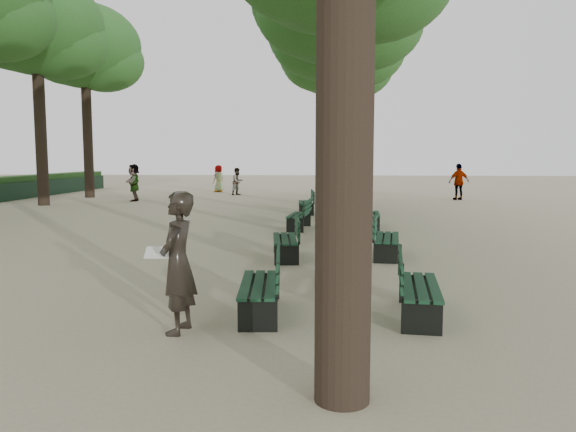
{
  "coord_description": "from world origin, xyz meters",
  "views": [
    {
      "loc": [
        1.39,
        -7.07,
        2.28
      ],
      "look_at": [
        0.6,
        3.0,
        1.2
      ],
      "focal_mm": 35.0,
      "sensor_mm": 36.0,
      "label": 1
    }
  ],
  "objects": [
    {
      "name": "pedestrian_b",
      "position": [
        3.66,
        28.1,
        0.79
      ],
      "size": [
        0.69,
        1.06,
        1.58
      ],
      "primitive_type": "imported",
      "rotation": [
        0.0,
        0.0,
        1.17
      ],
      "color": "#262628",
      "rests_on": "ground"
    },
    {
      "name": "bench_left_2",
      "position": [
        0.37,
        10.35,
        0.27
      ],
      "size": [
        0.74,
        1.85,
        0.92
      ],
      "color": "black",
      "rests_on": "ground"
    },
    {
      "name": "bench_right_2",
      "position": [
        2.63,
        10.85,
        0.27
      ],
      "size": [
        0.65,
        1.82,
        0.92
      ],
      "color": "black",
      "rests_on": "ground"
    },
    {
      "name": "tree_central_5",
      "position": [
        1.5,
        23.0,
        7.65
      ],
      "size": [
        6.0,
        6.0,
        9.95
      ],
      "color": "#33261C",
      "rests_on": "ground"
    },
    {
      "name": "tree_far_5",
      "position": [
        -12.0,
        23.0,
        8.14
      ],
      "size": [
        6.0,
        6.0,
        10.45
      ],
      "color": "#33261C",
      "rests_on": "ground"
    },
    {
      "name": "ground",
      "position": [
        0.0,
        0.0,
        0.0
      ],
      "size": [
        120.0,
        120.0,
        0.0
      ],
      "primitive_type": "plane",
      "color": "tan",
      "rests_on": "ground"
    },
    {
      "name": "bench_left_3",
      "position": [
        0.37,
        15.17,
        0.27
      ],
      "size": [
        0.74,
        1.85,
        0.92
      ],
      "color": "black",
      "rests_on": "ground"
    },
    {
      "name": "pedestrian_c",
      "position": [
        7.97,
        22.67,
        0.95
      ],
      "size": [
        1.17,
        0.67,
        1.9
      ],
      "primitive_type": "imported",
      "rotation": [
        0.0,
        0.0,
        3.42
      ],
      "color": "#262628",
      "rests_on": "ground"
    },
    {
      "name": "bench_right_0",
      "position": [
        2.63,
        0.81,
        0.27
      ],
      "size": [
        0.75,
        1.85,
        0.92
      ],
      "color": "black",
      "rests_on": "ground"
    },
    {
      "name": "pedestrian_d",
      "position": [
        -5.83,
        28.28,
        0.86
      ],
      "size": [
        0.76,
        0.88,
        1.71
      ],
      "primitive_type": "imported",
      "rotation": [
        0.0,
        0.0,
        4.11
      ],
      "color": "#262628",
      "rests_on": "ground"
    },
    {
      "name": "tree_far_4",
      "position": [
        -12.0,
        18.0,
        8.14
      ],
      "size": [
        6.0,
        6.0,
        10.45
      ],
      "color": "#33261C",
      "rests_on": "ground"
    },
    {
      "name": "bench_left_0",
      "position": [
        0.37,
        0.76,
        0.27
      ],
      "size": [
        0.73,
        1.84,
        0.92
      ],
      "color": "black",
      "rests_on": "ground"
    },
    {
      "name": "man_with_map",
      "position": [
        -0.58,
        -0.11,
        0.92
      ],
      "size": [
        0.66,
        0.77,
        1.84
      ],
      "color": "black",
      "rests_on": "ground"
    },
    {
      "name": "bench_right_3",
      "position": [
        2.63,
        15.38,
        0.27
      ],
      "size": [
        0.72,
        1.84,
        0.92
      ],
      "color": "black",
      "rests_on": "ground"
    },
    {
      "name": "tree_central_4",
      "position": [
        1.5,
        18.0,
        7.65
      ],
      "size": [
        6.0,
        6.0,
        9.95
      ],
      "color": "#33261C",
      "rests_on": "ground"
    },
    {
      "name": "pedestrian_a",
      "position": [
        -4.14,
        25.49,
        0.8
      ],
      "size": [
        0.71,
        0.82,
        1.59
      ],
      "primitive_type": "imported",
      "rotation": [
        0.0,
        0.0,
        0.95
      ],
      "color": "#262628",
      "rests_on": "ground"
    },
    {
      "name": "pedestrian_e",
      "position": [
        -8.63,
        20.68,
        0.94
      ],
      "size": [
        0.7,
        1.79,
        1.88
      ],
      "primitive_type": "imported",
      "rotation": [
        0.0,
        0.0,
        4.91
      ],
      "color": "#262628",
      "rests_on": "ground"
    },
    {
      "name": "bench_right_1",
      "position": [
        2.63,
        5.61,
        0.27
      ],
      "size": [
        0.77,
        1.85,
        0.92
      ],
      "color": "black",
      "rests_on": "ground"
    },
    {
      "name": "bench_left_1",
      "position": [
        0.37,
        5.25,
        0.27
      ],
      "size": [
        0.76,
        1.85,
        0.92
      ],
      "color": "black",
      "rests_on": "ground"
    }
  ]
}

